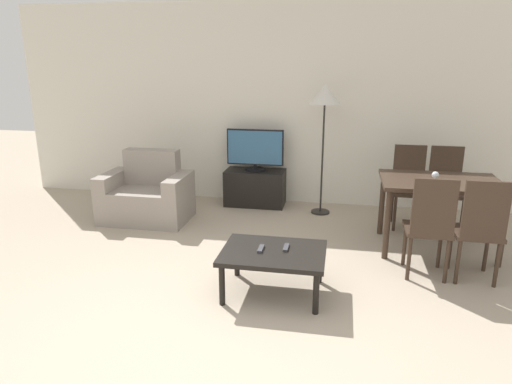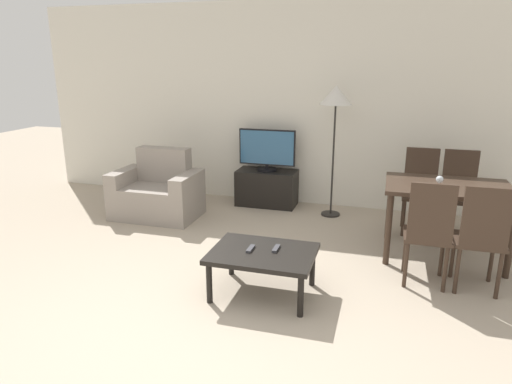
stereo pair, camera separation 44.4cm
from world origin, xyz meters
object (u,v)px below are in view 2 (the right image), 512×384
tv_stand (267,188)px  dining_chair_near_right (481,234)px  dining_table (447,195)px  dining_chair_near (429,229)px  remote_secondary (251,249)px  coffee_table (263,256)px  dining_chair_far_left (420,187)px  wine_glass_left (440,180)px  dining_chair_far (459,189)px  remote_primary (276,248)px  tv (267,150)px  floor_lamp (336,101)px  armchair (158,193)px

tv_stand → dining_chair_near_right: bearing=-38.6°
tv_stand → dining_table: 2.50m
dining_chair_near → remote_secondary: bearing=-159.3°
coffee_table → remote_secondary: size_ratio=5.82×
remote_secondary → dining_chair_near_right: bearing=16.3°
dining_table → dining_chair_far_left: (-0.21, 0.72, -0.13)m
wine_glass_left → dining_chair_near_right: bearing=-55.2°
dining_chair_far → remote_primary: size_ratio=6.46×
tv → dining_table: tv is taller
remote_secondary → wine_glass_left: bearing=33.3°
dining_table → dining_chair_far_left: size_ratio=1.23×
dining_table → floor_lamp: 1.78m
dining_table → wine_glass_left: 0.35m
tv → remote_primary: bearing=-73.1°
tv → dining_chair_far: bearing=-10.6°
floor_lamp → remote_primary: (-0.19, -2.18, -1.06)m
floor_lamp → wine_glass_left: bearing=-47.3°
tv → dining_chair_near_right: bearing=-38.5°
tv_stand → wine_glass_left: (2.05, -1.43, 0.62)m
armchair → remote_primary: (1.94, -1.53, 0.10)m
coffee_table → dining_chair_far_left: dining_chair_far_left is taller
dining_chair_near → dining_chair_far: same height
tv → remote_secondary: 2.52m
remote_primary → remote_secondary: same height
dining_chair_far → remote_primary: (-1.65, -1.92, -0.13)m
armchair → dining_chair_far: dining_chair_far is taller
remote_primary → armchair: bearing=141.7°
armchair → dining_chair_near: size_ratio=1.09×
tv_stand → remote_primary: size_ratio=5.42×
coffee_table → dining_table: dining_table is taller
floor_lamp → remote_primary: bearing=-95.0°
dining_table → dining_chair_near_right: 0.76m
remote_primary → wine_glass_left: bearing=35.4°
tv → coffee_table: tv is taller
dining_table → dining_chair_near: bearing=-106.1°
armchair → floor_lamp: size_ratio=0.64×
armchair → dining_chair_near: (3.18, -1.05, 0.23)m
coffee_table → dining_chair_far: (1.75, 1.99, 0.19)m
armchair → dining_table: bearing=-5.6°
tv → floor_lamp: bearing=-11.7°
floor_lamp → remote_secondary: 2.52m
dining_table → remote_primary: bearing=-140.3°
floor_lamp → remote_secondary: bearing=-100.1°
dining_chair_far_left → floor_lamp: bearing=166.2°
dining_chair_near → armchair: bearing=161.7°
dining_chair_far_left → dining_chair_near_right: bearing=-73.9°
coffee_table → remote_primary: (0.10, 0.07, 0.06)m
tv_stand → coffee_table: 2.52m
dining_chair_far → remote_primary: dining_chair_far is taller
dining_table → coffee_table: bearing=-140.6°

